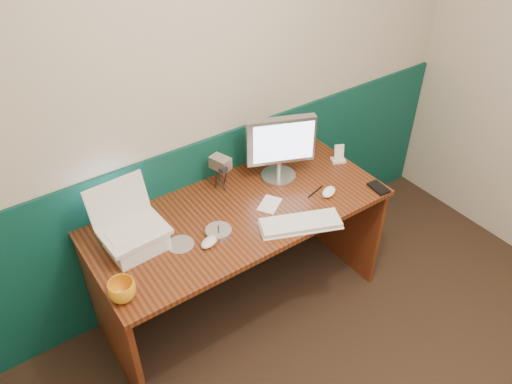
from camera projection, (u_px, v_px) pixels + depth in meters
back_wall at (213, 94)px, 2.61m from camera, size 3.50×0.04×2.50m
wainscot at (220, 206)px, 3.06m from camera, size 3.48×0.02×1.00m
desk at (241, 261)px, 2.86m from camera, size 1.60×0.70×0.75m
laptop_riser at (136, 240)px, 2.39m from camera, size 0.27×0.23×0.09m
laptop at (131, 213)px, 2.28m from camera, size 0.31×0.25×0.25m
monitor at (279, 149)px, 2.75m from camera, size 0.39×0.25×0.38m
keyboard at (300, 224)px, 2.53m from camera, size 0.43×0.28×0.02m
mouse_right at (329, 192)px, 2.73m from camera, size 0.12×0.10×0.04m
mouse_left at (209, 242)px, 2.42m from camera, size 0.12×0.09×0.03m
mug at (122, 291)px, 2.14m from camera, size 0.15×0.15×0.10m
camcorder at (221, 171)px, 2.72m from camera, size 0.14×0.17×0.22m
cd_spindle at (219, 232)px, 2.48m from camera, size 0.13×0.13×0.03m
cd_loose_a at (181, 244)px, 2.43m from camera, size 0.13×0.13×0.00m
pen at (315, 191)px, 2.76m from camera, size 0.13×0.04×0.01m
papers at (270, 204)px, 2.67m from camera, size 0.17×0.16×0.00m
dock at (338, 160)px, 2.99m from camera, size 0.10×0.09×0.02m
music_player at (339, 152)px, 2.96m from camera, size 0.06×0.05×0.10m
pda at (378, 188)px, 2.78m from camera, size 0.08×0.13×0.01m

